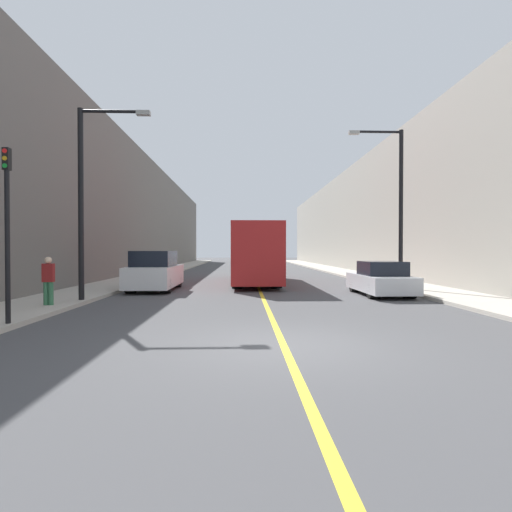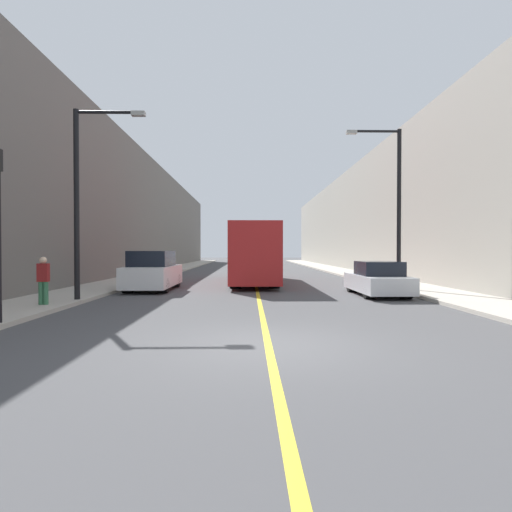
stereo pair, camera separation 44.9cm
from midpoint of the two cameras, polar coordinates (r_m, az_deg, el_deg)
name	(u,v)px [view 1 (the left image)]	position (r m, az deg, el deg)	size (l,w,h in m)	color
ground_plane	(284,345)	(8.40, 2.39, -12.66)	(200.00, 200.00, 0.00)	#474749
sidewalk_left	(168,270)	(38.88, -12.80, -2.00)	(2.89, 72.00, 0.14)	#B2AA9E
sidewalk_right	(333,270)	(39.14, 10.66, -1.97)	(2.89, 72.00, 0.14)	#B2AA9E
building_row_left	(131,215)	(39.77, -17.72, 5.54)	(4.00, 72.00, 10.53)	#66605B
building_row_right	(369,219)	(40.10, 15.51, 5.08)	(4.00, 72.00, 9.93)	gray
road_center_line	(251,271)	(38.20, -1.03, -2.12)	(0.16, 72.00, 0.01)	gold
bus	(255,253)	(23.99, -0.72, 0.40)	(2.57, 11.04, 3.36)	#AD1E1E
parked_suv_left	(155,272)	(20.25, -14.82, -2.23)	(2.04, 4.86, 1.93)	silver
car_right_near	(381,280)	(18.18, 16.71, -3.29)	(1.88, 4.29, 1.48)	silver
street_lamp_left	(88,190)	(16.18, -23.67, 8.65)	(2.64, 0.24, 7.03)	black
street_lamp_right	(396,198)	(20.43, 18.80, 7.85)	(2.64, 0.24, 7.60)	black
traffic_light	(7,228)	(11.81, -32.92, 3.35)	(0.16, 0.18, 4.36)	black
pedestrian	(48,280)	(15.06, -28.30, -3.05)	(0.35, 0.22, 1.60)	#336B47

